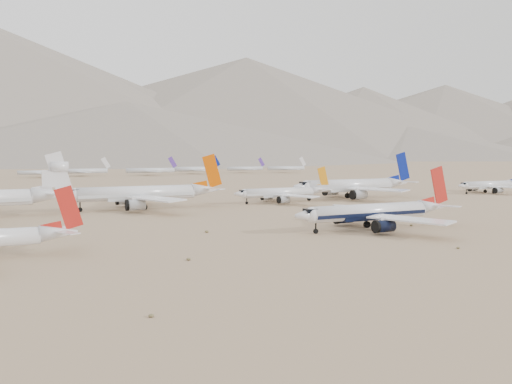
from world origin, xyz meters
The scene contains 10 objects.
ground centered at (0.00, 0.00, 0.00)m, with size 7000.00×7000.00×0.00m, color #7C6448.
main_airliner centered at (12.27, 1.55, 4.53)m, with size 46.68×45.60×16.47m.
row2_navy_widebody centered at (58.68, 75.70, 5.72)m, with size 57.63×56.35×20.50m.
row2_gold_tail centered at (22.39, 73.34, 4.03)m, with size 40.52×39.63×14.43m.
row2_orange_tail centered at (-33.33, 74.29, 5.53)m, with size 55.29×54.09×19.72m.
row2_blue_far centered at (138.29, 72.06, 4.06)m, with size 40.98×40.06×14.56m.
distant_storage_row centered at (-14.12, 340.02, 4.41)m, with size 473.96×57.62×15.25m.
mountain_range centered at (70.18, 1648.01, 190.32)m, with size 7354.00×3024.00×470.00m.
foothills centered at (526.68, 1100.00, 67.15)m, with size 4637.50×1395.00×155.00m.
desert_scrub centered at (0.91, -21.84, 0.29)m, with size 261.14×121.67×0.64m.
Camera 1 is at (-71.05, -103.87, 20.18)m, focal length 35.00 mm.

